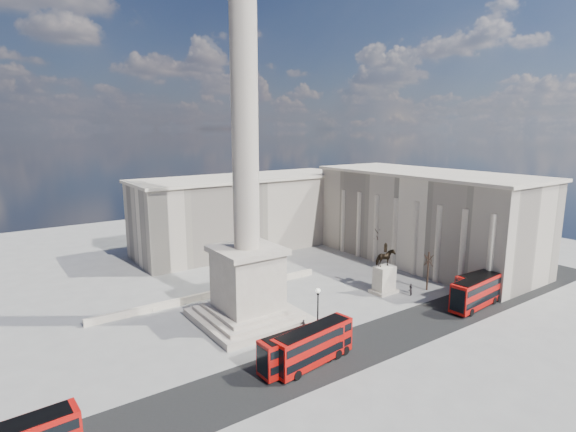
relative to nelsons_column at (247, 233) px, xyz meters
The scene contains 18 objects.
ground 13.85m from the nelsons_column, 90.00° to the right, with size 180.00×180.00×0.00m, color gray.
asphalt_road 20.41m from the nelsons_column, 71.57° to the right, with size 120.00×9.00×0.01m, color black.
nelsons_column is the anchor object (origin of this frame).
balustrade_wall 16.55m from the nelsons_column, 90.00° to the left, with size 40.00×0.60×1.10m, color beige.
building_east 45.42m from the nelsons_column, ahead, with size 19.00×46.00×18.60m.
building_northeast 40.57m from the nelsons_column, 60.26° to the left, with size 51.00×17.00×16.60m.
red_bus_a 18.27m from the nelsons_column, 95.21° to the right, with size 11.01×2.84×4.44m.
red_bus_b 18.44m from the nelsons_column, 89.96° to the right, with size 11.45×4.07×4.54m.
red_bus_c 36.71m from the nelsons_column, 27.31° to the right, with size 11.91×3.72×4.75m.
red_bus_d 39.46m from the nelsons_column, 23.46° to the right, with size 11.82×3.25×4.75m.
victorian_lamp 14.54m from the nelsons_column, 70.35° to the right, with size 0.62×0.62×7.26m.
equestrian_statue 26.35m from the nelsons_column, ahead, with size 4.18×3.13×8.66m.
bare_tree_near 40.88m from the nelsons_column, 10.46° to the right, with size 1.64×1.64×7.19m.
bare_tree_mid 32.72m from the nelsons_column, 12.60° to the right, with size 1.87×1.87×7.08m.
bare_tree_far 38.21m from the nelsons_column, 14.82° to the left, with size 1.96×1.96×8.02m.
pedestrian_walking 30.88m from the nelsons_column, 13.05° to the right, with size 0.61×0.40×1.66m, color black.
pedestrian_standing 30.07m from the nelsons_column, 14.84° to the right, with size 0.86×0.67×1.78m, color black.
pedestrian_crossing 14.88m from the nelsons_column, 60.68° to the right, with size 0.99×0.41×1.69m, color black.
Camera 1 is at (-30.16, -47.95, 27.04)m, focal length 28.00 mm.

